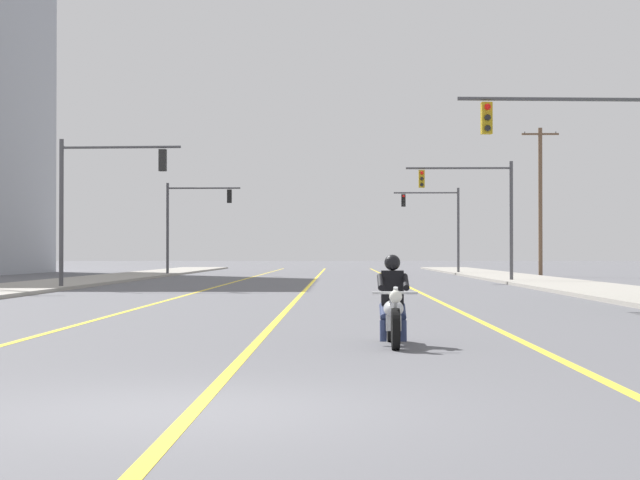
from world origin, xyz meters
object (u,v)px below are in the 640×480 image
at_px(traffic_signal_near_right, 593,160).
at_px(traffic_signal_mid_right, 480,202).
at_px(motorcycle_with_rider, 393,309).
at_px(traffic_signal_near_left, 96,190).
at_px(utility_pole_right_far, 540,198).
at_px(traffic_signal_far_right, 440,217).
at_px(traffic_signal_mid_left, 189,214).

distance_m(traffic_signal_near_right, traffic_signal_mid_right, 24.52).
bearing_deg(traffic_signal_near_right, motorcycle_with_rider, -115.61).
bearing_deg(traffic_signal_near_right, traffic_signal_near_left, 141.97).
height_order(motorcycle_with_rider, traffic_signal_near_right, traffic_signal_near_right).
xyz_separation_m(traffic_signal_near_right, traffic_signal_near_left, (-17.22, 13.47, -0.03)).
bearing_deg(utility_pole_right_far, traffic_signal_far_right, 125.57).
relative_size(traffic_signal_near_right, traffic_signal_far_right, 1.00).
distance_m(traffic_signal_near_right, traffic_signal_mid_left, 44.62).
relative_size(motorcycle_with_rider, traffic_signal_near_left, 0.35).
xyz_separation_m(traffic_signal_near_left, utility_pole_right_far, (22.99, 25.38, 0.91)).
xyz_separation_m(traffic_signal_near_left, traffic_signal_mid_right, (17.24, 11.05, 0.02)).
relative_size(traffic_signal_near_right, utility_pole_right_far, 0.65).
height_order(motorcycle_with_rider, traffic_signal_mid_right, traffic_signal_mid_right).
distance_m(traffic_signal_mid_right, utility_pole_right_far, 15.47).
bearing_deg(traffic_signal_near_right, traffic_signal_mid_right, 89.96).
bearing_deg(traffic_signal_far_right, motorcycle_with_rider, -96.06).
xyz_separation_m(traffic_signal_near_left, traffic_signal_far_right, (17.26, 33.40, -0.02)).
xyz_separation_m(traffic_signal_mid_left, utility_pole_right_far, (23.04, -2.28, 0.92)).
relative_size(traffic_signal_near_left, traffic_signal_mid_left, 1.00).
xyz_separation_m(traffic_signal_mid_left, traffic_signal_far_right, (17.31, 5.74, -0.02)).
relative_size(traffic_signal_near_left, traffic_signal_far_right, 1.00).
bearing_deg(motorcycle_with_rider, traffic_signal_mid_right, 80.43).
xyz_separation_m(traffic_signal_mid_right, traffic_signal_mid_left, (-17.29, 16.62, -0.03)).
height_order(traffic_signal_near_right, traffic_signal_mid_right, same).
bearing_deg(motorcycle_with_rider, traffic_signal_far_right, 83.94).
xyz_separation_m(motorcycle_with_rider, traffic_signal_mid_left, (-10.92, 54.38, 3.52)).
relative_size(traffic_signal_mid_left, utility_pole_right_far, 0.65).
height_order(traffic_signal_mid_left, traffic_signal_far_right, same).
xyz_separation_m(motorcycle_with_rider, traffic_signal_near_right, (6.35, 13.25, 3.56)).
distance_m(traffic_signal_near_left, utility_pole_right_far, 34.26).
distance_m(motorcycle_with_rider, traffic_signal_mid_left, 55.58).
distance_m(traffic_signal_near_left, traffic_signal_far_right, 37.60).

